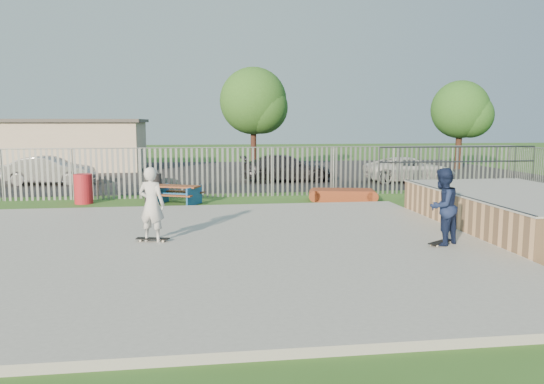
{
  "coord_description": "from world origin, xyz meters",
  "views": [
    {
      "loc": [
        0.68,
        -12.34,
        3.01
      ],
      "look_at": [
        2.65,
        2.0,
        1.1
      ],
      "focal_mm": 35.0,
      "sensor_mm": 36.0,
      "label": 1
    }
  ],
  "objects": [
    {
      "name": "building",
      "position": [
        -8.0,
        23.0,
        1.61
      ],
      "size": [
        10.4,
        6.4,
        3.2
      ],
      "color": "beige",
      "rests_on": "ground"
    },
    {
      "name": "trash_bin_red",
      "position": [
        -3.61,
        7.96,
        0.55
      ],
      "size": [
        0.66,
        0.66,
        1.1
      ],
      "primitive_type": "cylinder",
      "color": "#A91A23",
      "rests_on": "ground"
    },
    {
      "name": "trash_bin_grey",
      "position": [
        -1.08,
        8.03,
        0.55
      ],
      "size": [
        0.66,
        0.66,
        1.09
      ],
      "primitive_type": "cylinder",
      "color": "black",
      "rests_on": "ground"
    },
    {
      "name": "tree_right",
      "position": [
        17.17,
        19.71,
        3.78
      ],
      "size": [
        3.65,
        3.65,
        5.63
      ],
      "color": "#3B2317",
      "rests_on": "ground"
    },
    {
      "name": "parking_lot",
      "position": [
        0.0,
        19.0,
        0.01
      ],
      "size": [
        40.0,
        18.0,
        0.02
      ],
      "primitive_type": "cube",
      "color": "black",
      "rests_on": "ground"
    },
    {
      "name": "skater_navy",
      "position": [
        6.28,
        -0.79,
        1.06
      ],
      "size": [
        1.11,
        1.06,
        1.81
      ],
      "primitive_type": "imported",
      "rotation": [
        0.0,
        0.0,
        3.74
      ],
      "color": "#131D3D",
      "rests_on": "concrete_slab"
    },
    {
      "name": "car_silver",
      "position": [
        -6.46,
        14.23,
        0.7
      ],
      "size": [
        4.27,
        1.84,
        1.37
      ],
      "primitive_type": "imported",
      "rotation": [
        0.0,
        0.0,
        1.47
      ],
      "color": "#9E9EA2",
      "rests_on": "parking_lot"
    },
    {
      "name": "skateboard_b",
      "position": [
        -0.47,
        0.51,
        0.19
      ],
      "size": [
        0.82,
        0.38,
        0.08
      ],
      "rotation": [
        0.0,
        0.0,
        -0.23
      ],
      "color": "black",
      "rests_on": "concrete_slab"
    },
    {
      "name": "quarter_pipe",
      "position": [
        9.5,
        1.04,
        0.56
      ],
      "size": [
        5.5,
        7.05,
        2.19
      ],
      "color": "tan",
      "rests_on": "ground"
    },
    {
      "name": "car_dark",
      "position": [
        5.06,
        14.06,
        0.69
      ],
      "size": [
        4.62,
        1.89,
        1.34
      ],
      "primitive_type": "imported",
      "rotation": [
        0.0,
        0.0,
        1.57
      ],
      "color": "black",
      "rests_on": "parking_lot"
    },
    {
      "name": "fence",
      "position": [
        1.0,
        4.59,
        1.0
      ],
      "size": [
        26.04,
        16.02,
        2.0
      ],
      "color": "gray",
      "rests_on": "ground"
    },
    {
      "name": "car_white",
      "position": [
        11.17,
        13.06,
        0.64
      ],
      "size": [
        4.5,
        2.11,
        1.25
      ],
      "primitive_type": "imported",
      "rotation": [
        0.0,
        0.0,
        1.56
      ],
      "color": "silver",
      "rests_on": "parking_lot"
    },
    {
      "name": "ground",
      "position": [
        0.0,
        0.0,
        0.0
      ],
      "size": [
        120.0,
        120.0,
        0.0
      ],
      "primitive_type": "plane",
      "color": "#345C1F",
      "rests_on": "ground"
    },
    {
      "name": "skater_white",
      "position": [
        -0.47,
        0.51,
        1.06
      ],
      "size": [
        0.78,
        0.66,
        1.81
      ],
      "primitive_type": "imported",
      "rotation": [
        0.0,
        0.0,
        2.73
      ],
      "color": "silver",
      "rests_on": "concrete_slab"
    },
    {
      "name": "concrete_slab",
      "position": [
        0.0,
        0.0,
        0.07
      ],
      "size": [
        15.0,
        12.0,
        0.15
      ],
      "primitive_type": "cube",
      "color": "gray",
      "rests_on": "ground"
    },
    {
      "name": "funbox",
      "position": [
        6.15,
        7.34,
        0.22
      ],
      "size": [
        2.35,
        1.51,
        0.43
      ],
      "rotation": [
        0.0,
        0.0,
        -0.21
      ],
      "color": "maroon",
      "rests_on": "ground"
    },
    {
      "name": "tree_mid",
      "position": [
        4.06,
        20.67,
        4.3
      ],
      "size": [
        4.13,
        4.13,
        6.38
      ],
      "color": "#3F2219",
      "rests_on": "ground"
    },
    {
      "name": "skateboard_a",
      "position": [
        6.28,
        -0.79,
        0.19
      ],
      "size": [
        0.77,
        0.61,
        0.08
      ],
      "rotation": [
        0.0,
        0.0,
        0.59
      ],
      "color": "black",
      "rests_on": "concrete_slab"
    },
    {
      "name": "picnic_table",
      "position": [
        -0.15,
        7.29,
        0.36
      ],
      "size": [
        2.06,
        1.91,
        0.7
      ],
      "rotation": [
        0.0,
        0.0,
        -0.42
      ],
      "color": "brown",
      "rests_on": "ground"
    }
  ]
}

